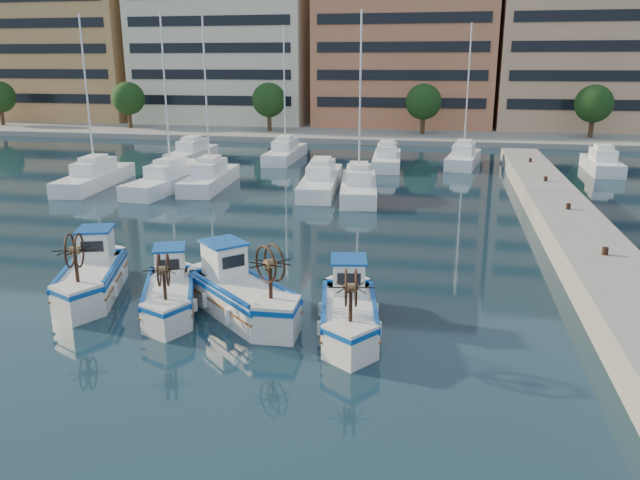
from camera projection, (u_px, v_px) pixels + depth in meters
The scene contains 8 objects.
ground at pixel (237, 317), 21.37m from camera, with size 300.00×300.00×0.00m, color #193442.
quay at pixel (592, 254), 26.28m from camera, with size 3.00×60.00×1.20m, color gray.
waterfront at pixel (472, 40), 77.91m from camera, with size 180.00×40.00×25.60m.
yacht_marina at pixel (304, 170), 47.61m from camera, with size 39.14×23.95×11.50m.
fishing_boat_a at pixel (92, 274), 23.29m from camera, with size 3.19×4.78×2.89m.
fishing_boat_b at pixel (170, 290), 21.84m from camera, with size 2.97×4.26×2.57m.
fishing_boat_c at pixel (240, 291), 21.43m from camera, with size 4.65×4.51×2.97m.
fishing_boat_d at pixel (349, 308), 20.12m from camera, with size 2.45×4.45×2.70m.
Camera 1 is at (6.70, -18.88, 8.38)m, focal length 35.00 mm.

